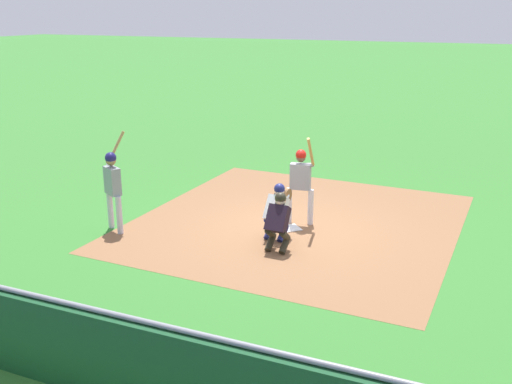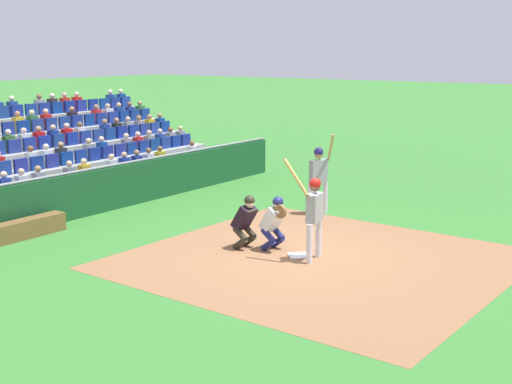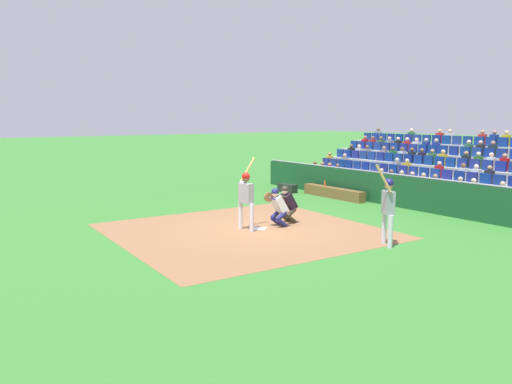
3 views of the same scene
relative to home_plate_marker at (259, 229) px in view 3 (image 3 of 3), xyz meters
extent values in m
plane|color=#36792F|center=(0.00, 0.00, -0.02)|extent=(160.00, 160.00, 0.00)
cube|color=#8F613F|center=(0.00, 0.50, -0.01)|extent=(7.43, 7.75, 0.01)
cube|color=white|center=(0.00, 0.00, 0.00)|extent=(0.62, 0.62, 0.02)
cylinder|color=silver|center=(-0.17, 0.38, 0.41)|extent=(0.15, 0.15, 0.85)
cylinder|color=silver|center=(0.33, 0.46, 0.41)|extent=(0.15, 0.15, 0.85)
cube|color=#97959D|center=(0.08, 0.42, 1.13)|extent=(0.49, 0.29, 0.60)
sphere|color=brown|center=(0.08, 0.42, 1.58)|extent=(0.22, 0.22, 0.22)
sphere|color=red|center=(0.08, 0.42, 1.64)|extent=(0.25, 0.25, 0.25)
cylinder|color=#97959D|center=(0.14, 0.41, 1.42)|extent=(0.49, 0.11, 0.14)
cylinder|color=#97959D|center=(0.32, 0.43, 1.42)|extent=(0.17, 0.13, 0.13)
cylinder|color=#C08C47|center=(0.40, 0.15, 1.80)|extent=(0.11, 0.59, 0.75)
sphere|color=black|center=(0.38, 0.42, 1.44)|extent=(0.06, 0.06, 0.06)
cylinder|color=navy|center=(-0.22, -0.71, 0.14)|extent=(0.18, 0.40, 0.34)
cylinder|color=navy|center=(-0.22, -0.71, 0.36)|extent=(0.18, 0.39, 0.33)
cylinder|color=navy|center=(0.10, -0.74, 0.14)|extent=(0.18, 0.40, 0.34)
cylinder|color=navy|center=(0.10, -0.74, 0.36)|extent=(0.18, 0.39, 0.33)
cube|color=white|center=(-0.06, -0.73, 0.70)|extent=(0.46, 0.53, 0.59)
cube|color=navy|center=(-0.05, -0.62, 0.70)|extent=(0.41, 0.32, 0.42)
sphere|color=beige|center=(-0.05, -0.58, 1.04)|extent=(0.22, 0.22, 0.22)
cube|color=black|center=(-0.05, -0.58, 1.04)|extent=(0.21, 0.16, 0.19)
sphere|color=navy|center=(-0.05, -0.58, 1.10)|extent=(0.24, 0.24, 0.24)
cylinder|color=brown|center=(0.09, -0.44, 0.93)|extent=(0.10, 0.31, 0.30)
cylinder|color=white|center=(0.10, -0.61, 0.86)|extent=(0.12, 0.39, 0.22)
cylinder|color=#2D281C|center=(0.04, -1.30, 0.14)|extent=(0.15, 0.39, 0.34)
cylinder|color=#2D281C|center=(0.04, -1.30, 0.36)|extent=(0.15, 0.39, 0.33)
cylinder|color=#2D281C|center=(0.36, -1.31, 0.14)|extent=(0.15, 0.39, 0.34)
cylinder|color=#2D281C|center=(0.36, -1.31, 0.36)|extent=(0.15, 0.39, 0.33)
cube|color=black|center=(0.20, -1.31, 0.70)|extent=(0.44, 0.51, 0.59)
cube|color=#2D281C|center=(0.20, -1.20, 0.70)|extent=(0.39, 0.30, 0.42)
sphere|color=beige|center=(0.20, -1.17, 1.04)|extent=(0.22, 0.22, 0.22)
cube|color=black|center=(0.20, -1.17, 1.04)|extent=(0.20, 0.14, 0.19)
sphere|color=#2D281C|center=(0.20, -1.17, 1.10)|extent=(0.24, 0.24, 0.24)
cube|color=#174927|center=(0.00, -6.64, 0.58)|extent=(16.36, 0.24, 1.20)
cylinder|color=gray|center=(0.00, -6.64, 1.22)|extent=(16.36, 0.07, 0.07)
cube|color=brown|center=(3.10, -6.09, 0.20)|extent=(3.35, 0.40, 0.44)
cylinder|color=#DE5421|center=(3.70, -6.15, 0.54)|extent=(0.07, 0.07, 0.24)
cube|color=black|center=(5.50, -5.49, 0.17)|extent=(1.00, 0.44, 0.37)
cylinder|color=silver|center=(-3.40, -1.76, 0.42)|extent=(0.18, 0.18, 0.87)
cylinder|color=silver|center=(-3.81, -1.53, 0.42)|extent=(0.18, 0.18, 0.87)
cube|color=gray|center=(-3.61, -1.65, 1.16)|extent=(0.50, 0.41, 0.62)
sphere|color=#A87D50|center=(-3.61, -1.65, 1.62)|extent=(0.22, 0.22, 0.22)
sphere|color=navy|center=(-3.61, -1.65, 1.68)|extent=(0.25, 0.25, 0.25)
cylinder|color=gray|center=(-3.64, -1.60, 1.46)|extent=(0.44, 0.35, 0.14)
cylinder|color=gray|center=(-3.80, -1.51, 1.46)|extent=(0.16, 0.18, 0.13)
cylinder|color=tan|center=(-3.69, -1.33, 1.84)|extent=(0.36, 0.36, 0.74)
sphere|color=black|center=(-3.83, -1.47, 1.48)|extent=(0.06, 0.06, 0.06)
cube|color=#969D96|center=(0.00, -8.66, 0.20)|extent=(16.04, 1.04, 0.43)
cube|color=navy|center=(-2.80, -8.50, 0.62)|extent=(0.44, 0.10, 0.42)
cube|color=silver|center=(-2.80, -8.76, 0.67)|extent=(0.32, 0.22, 0.52)
sphere|color=#D7AE86|center=(-2.80, -8.76, 1.03)|extent=(0.19, 0.19, 0.19)
cube|color=navy|center=(-2.24, -8.50, 0.62)|extent=(0.44, 0.10, 0.42)
cube|color=navy|center=(-1.68, -8.50, 0.62)|extent=(0.44, 0.10, 0.42)
cube|color=gold|center=(-1.68, -8.76, 0.67)|extent=(0.32, 0.22, 0.52)
sphere|color=beige|center=(-1.68, -8.76, 1.03)|extent=(0.19, 0.19, 0.19)
cube|color=navy|center=(-1.12, -8.50, 0.62)|extent=(0.44, 0.10, 0.42)
cube|color=gray|center=(-1.12, -8.76, 0.67)|extent=(0.32, 0.22, 0.52)
sphere|color=#D9B083|center=(-1.12, -8.76, 1.03)|extent=(0.19, 0.19, 0.19)
cube|color=navy|center=(-0.56, -8.50, 0.62)|extent=(0.44, 0.10, 0.42)
cube|color=navy|center=(0.00, -8.50, 0.62)|extent=(0.44, 0.10, 0.42)
cube|color=#93949D|center=(0.00, -8.76, 0.67)|extent=(0.32, 0.22, 0.52)
sphere|color=#A67B53|center=(0.00, -8.76, 1.03)|extent=(0.19, 0.19, 0.19)
cube|color=navy|center=(0.56, -8.50, 0.62)|extent=(0.44, 0.10, 0.42)
cube|color=silver|center=(0.56, -8.76, 0.67)|extent=(0.32, 0.22, 0.52)
sphere|color=tan|center=(0.56, -8.76, 1.03)|extent=(0.19, 0.19, 0.19)
cube|color=navy|center=(1.12, -8.50, 0.62)|extent=(0.44, 0.10, 0.42)
cube|color=#233894|center=(1.12, -8.76, 0.67)|extent=(0.32, 0.22, 0.52)
sphere|color=beige|center=(1.12, -8.76, 1.03)|extent=(0.19, 0.19, 0.19)
cube|color=navy|center=(1.68, -8.50, 0.62)|extent=(0.44, 0.10, 0.42)
cube|color=gold|center=(1.68, -8.76, 0.67)|extent=(0.32, 0.22, 0.52)
sphere|color=beige|center=(1.68, -8.76, 1.03)|extent=(0.19, 0.19, 0.19)
cube|color=navy|center=(2.24, -8.50, 0.62)|extent=(0.44, 0.10, 0.42)
cube|color=gray|center=(2.24, -8.76, 0.67)|extent=(0.32, 0.22, 0.52)
sphere|color=brown|center=(2.24, -8.76, 1.03)|extent=(0.19, 0.19, 0.19)
cube|color=navy|center=(2.80, -8.50, 0.62)|extent=(0.44, 0.10, 0.42)
cube|color=gray|center=(2.80, -8.76, 0.67)|extent=(0.32, 0.22, 0.52)
sphere|color=tan|center=(2.80, -8.76, 1.03)|extent=(0.19, 0.19, 0.19)
cube|color=navy|center=(3.37, -8.50, 0.62)|extent=(0.44, 0.10, 0.42)
cube|color=navy|center=(3.93, -8.50, 0.62)|extent=(0.44, 0.10, 0.42)
cube|color=navy|center=(4.49, -8.50, 0.62)|extent=(0.44, 0.10, 0.42)
cube|color=navy|center=(5.05, -8.50, 0.62)|extent=(0.44, 0.10, 0.42)
cube|color=navy|center=(5.61, -8.50, 0.62)|extent=(0.44, 0.10, 0.42)
cube|color=silver|center=(5.61, -8.76, 0.67)|extent=(0.32, 0.22, 0.52)
sphere|color=brown|center=(5.61, -8.76, 1.03)|extent=(0.19, 0.19, 0.19)
cube|color=navy|center=(6.17, -8.50, 0.62)|extent=(0.44, 0.10, 0.42)
cube|color=red|center=(6.17, -8.76, 0.67)|extent=(0.32, 0.22, 0.52)
sphere|color=#B27551|center=(6.17, -8.76, 1.03)|extent=(0.19, 0.19, 0.19)
cube|color=navy|center=(6.73, -8.50, 0.62)|extent=(0.44, 0.10, 0.42)
cube|color=#2C2822|center=(6.73, -8.76, 0.67)|extent=(0.32, 0.22, 0.52)
sphere|color=#AB7E51|center=(6.73, -8.76, 1.03)|extent=(0.19, 0.19, 0.19)
cube|color=navy|center=(7.29, -8.50, 0.62)|extent=(0.44, 0.10, 0.42)
cube|color=red|center=(7.29, -8.76, 0.67)|extent=(0.32, 0.22, 0.52)
sphere|color=brown|center=(7.29, -8.76, 1.03)|extent=(0.19, 0.19, 0.19)
cube|color=#969D96|center=(0.00, -9.70, 0.41)|extent=(16.04, 1.04, 0.85)
cube|color=navy|center=(-2.24, -9.54, 1.05)|extent=(0.44, 0.10, 0.42)
cube|color=navy|center=(-1.68, -9.54, 1.05)|extent=(0.44, 0.10, 0.42)
cube|color=#24282F|center=(-1.68, -9.80, 1.10)|extent=(0.32, 0.22, 0.52)
sphere|color=#A48054|center=(-1.68, -9.80, 1.46)|extent=(0.19, 0.19, 0.19)
cube|color=navy|center=(-1.12, -9.54, 1.05)|extent=(0.44, 0.10, 0.42)
cube|color=white|center=(-1.12, -9.80, 1.10)|extent=(0.32, 0.22, 0.52)
sphere|color=beige|center=(-1.12, -9.80, 1.46)|extent=(0.19, 0.19, 0.19)
cube|color=navy|center=(-0.56, -9.54, 1.05)|extent=(0.44, 0.10, 0.42)
cube|color=silver|center=(-0.56, -9.80, 1.10)|extent=(0.32, 0.22, 0.52)
sphere|color=brown|center=(-0.56, -9.80, 1.46)|extent=(0.19, 0.19, 0.19)
cube|color=navy|center=(0.00, -9.54, 1.05)|extent=(0.44, 0.10, 0.42)
cube|color=navy|center=(0.56, -9.54, 1.05)|extent=(0.44, 0.10, 0.42)
cube|color=red|center=(0.56, -9.80, 1.10)|extent=(0.32, 0.22, 0.52)
sphere|color=#D6AA85|center=(0.56, -9.80, 1.46)|extent=(0.19, 0.19, 0.19)
cube|color=navy|center=(1.12, -9.54, 1.05)|extent=(0.44, 0.10, 0.42)
cube|color=navy|center=(1.68, -9.54, 1.05)|extent=(0.44, 0.10, 0.42)
cube|color=navy|center=(2.24, -9.54, 1.05)|extent=(0.44, 0.10, 0.42)
cube|color=gold|center=(2.24, -9.80, 1.10)|extent=(0.32, 0.22, 0.52)
sphere|color=beige|center=(2.24, -9.80, 1.46)|extent=(0.19, 0.19, 0.19)
cube|color=navy|center=(2.80, -9.54, 1.05)|extent=(0.44, 0.10, 0.42)
cube|color=gray|center=(2.80, -9.80, 1.10)|extent=(0.32, 0.22, 0.52)
sphere|color=beige|center=(2.80, -9.80, 1.46)|extent=(0.19, 0.19, 0.19)
cube|color=navy|center=(3.37, -9.54, 1.05)|extent=(0.44, 0.10, 0.42)
cube|color=navy|center=(3.93, -9.54, 1.05)|extent=(0.44, 0.10, 0.42)
cube|color=navy|center=(4.49, -9.54, 1.05)|extent=(0.44, 0.10, 0.42)
cube|color=navy|center=(5.05, -9.54, 1.05)|extent=(0.44, 0.10, 0.42)
cube|color=navy|center=(5.61, -9.54, 1.05)|extent=(0.44, 0.10, 0.42)
cube|color=navy|center=(6.17, -9.54, 1.05)|extent=(0.44, 0.10, 0.42)
cube|color=gray|center=(6.17, -9.80, 1.10)|extent=(0.32, 0.22, 0.52)
sphere|color=#DAA18A|center=(6.17, -9.80, 1.46)|extent=(0.19, 0.19, 0.19)
cube|color=navy|center=(6.73, -9.54, 1.05)|extent=(0.44, 0.10, 0.42)
cube|color=navy|center=(7.29, -9.54, 1.05)|extent=(0.44, 0.10, 0.42)
cube|color=gold|center=(7.29, -9.80, 1.10)|extent=(0.32, 0.22, 0.52)
sphere|color=#A77657|center=(7.29, -9.80, 1.46)|extent=(0.19, 0.19, 0.19)
cube|color=#969D96|center=(0.00, -10.74, 0.62)|extent=(16.04, 1.04, 1.28)
cube|color=navy|center=(-1.68, -10.58, 1.47)|extent=(0.44, 0.10, 0.42)
cube|color=red|center=(-1.68, -10.84, 1.52)|extent=(0.32, 0.22, 0.52)
sphere|color=tan|center=(-1.68, -10.84, 1.88)|extent=(0.19, 0.19, 0.19)
cube|color=navy|center=(-1.12, -10.58, 1.47)|extent=(0.44, 0.10, 0.42)
cube|color=silver|center=(-1.12, -10.84, 1.52)|extent=(0.32, 0.22, 0.52)
sphere|color=beige|center=(-1.12, -10.84, 1.88)|extent=(0.19, 0.19, 0.19)
cube|color=navy|center=(-0.56, -10.58, 1.47)|extent=(0.44, 0.10, 0.42)
cube|color=#33692E|center=(-0.56, -10.84, 1.52)|extent=(0.32, 0.22, 0.52)
sphere|color=beige|center=(-0.56, -10.84, 1.88)|extent=(0.19, 0.19, 0.19)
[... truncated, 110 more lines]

